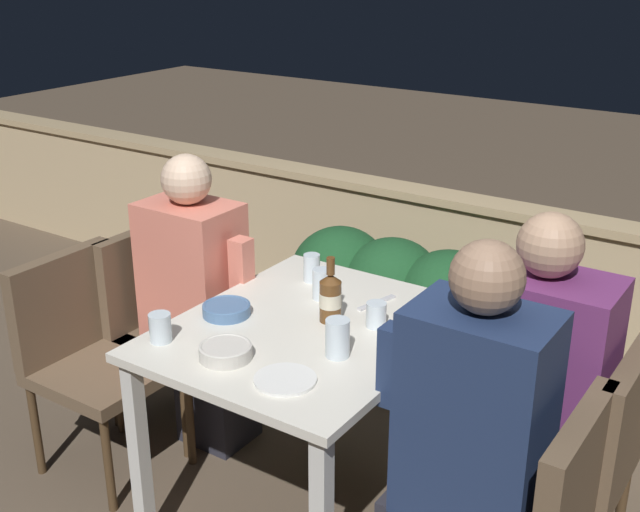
# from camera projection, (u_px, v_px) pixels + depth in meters

# --- Properties ---
(ground_plane) EXTENTS (16.00, 16.00, 0.00)m
(ground_plane) POSITION_uv_depth(u_px,v_px,m) (308.00, 512.00, 2.88)
(ground_plane) COLOR brown
(parapet_wall) EXTENTS (9.00, 0.18, 0.77)m
(parapet_wall) POSITION_uv_depth(u_px,v_px,m) (482.00, 277.00, 3.89)
(parapet_wall) COLOR tan
(parapet_wall) RESTS_ON ground_plane
(dining_table) EXTENTS (0.81, 0.99, 0.74)m
(dining_table) POSITION_uv_depth(u_px,v_px,m) (307.00, 353.00, 2.64)
(dining_table) COLOR silver
(dining_table) RESTS_ON ground_plane
(planter_hedge) EXTENTS (1.00, 0.47, 0.69)m
(planter_hedge) POSITION_uv_depth(u_px,v_px,m) (391.00, 303.00, 3.62)
(planter_hedge) COLOR brown
(planter_hedge) RESTS_ON ground_plane
(chair_left_near) EXTENTS (0.46, 0.45, 0.83)m
(chair_left_near) POSITION_uv_depth(u_px,v_px,m) (86.00, 343.00, 3.01)
(chair_left_near) COLOR brown
(chair_left_near) RESTS_ON ground_plane
(chair_left_far) EXTENTS (0.46, 0.45, 0.83)m
(chair_left_far) POSITION_uv_depth(u_px,v_px,m) (165.00, 311.00, 3.27)
(chair_left_far) COLOR brown
(chair_left_far) RESTS_ON ground_plane
(person_coral_top) EXTENTS (0.47, 0.26, 1.18)m
(person_coral_top) POSITION_uv_depth(u_px,v_px,m) (200.00, 302.00, 3.13)
(person_coral_top) COLOR #282833
(person_coral_top) RESTS_ON ground_plane
(person_navy_jumper) EXTENTS (0.47, 0.26, 1.24)m
(person_navy_jumper) POSITION_uv_depth(u_px,v_px,m) (462.00, 450.00, 2.17)
(person_navy_jumper) COLOR #282833
(person_navy_jumper) RESTS_ON ground_plane
(chair_right_far) EXTENTS (0.46, 0.45, 0.83)m
(chair_right_far) POSITION_uv_depth(u_px,v_px,m) (583.00, 446.00, 2.39)
(chair_right_far) COLOR brown
(chair_right_far) RESTS_ON ground_plane
(person_purple_stripe) EXTENTS (0.50, 0.26, 1.21)m
(person_purple_stripe) POSITION_uv_depth(u_px,v_px,m) (522.00, 398.00, 2.46)
(person_purple_stripe) COLOR #282833
(person_purple_stripe) RESTS_ON ground_plane
(beer_bottle) EXTENTS (0.07, 0.07, 0.22)m
(beer_bottle) POSITION_uv_depth(u_px,v_px,m) (330.00, 297.00, 2.61)
(beer_bottle) COLOR brown
(beer_bottle) RESTS_ON dining_table
(plate_0) EXTENTS (0.18, 0.18, 0.01)m
(plate_0) POSITION_uv_depth(u_px,v_px,m) (285.00, 379.00, 2.28)
(plate_0) COLOR white
(plate_0) RESTS_ON dining_table
(bowl_0) EXTENTS (0.16, 0.16, 0.04)m
(bowl_0) POSITION_uv_depth(u_px,v_px,m) (226.00, 309.00, 2.67)
(bowl_0) COLOR #4C709E
(bowl_0) RESTS_ON dining_table
(bowl_1) EXTENTS (0.16, 0.16, 0.04)m
(bowl_1) POSITION_uv_depth(u_px,v_px,m) (225.00, 351.00, 2.39)
(bowl_1) COLOR beige
(bowl_1) RESTS_ON dining_table
(glass_cup_0) EXTENTS (0.07, 0.07, 0.09)m
(glass_cup_0) POSITION_uv_depth(u_px,v_px,m) (160.00, 328.00, 2.49)
(glass_cup_0) COLOR silver
(glass_cup_0) RESTS_ON dining_table
(glass_cup_1) EXTENTS (0.08, 0.08, 0.08)m
(glass_cup_1) POSITION_uv_depth(u_px,v_px,m) (409.00, 332.00, 2.47)
(glass_cup_1) COLOR silver
(glass_cup_1) RESTS_ON dining_table
(glass_cup_2) EXTENTS (0.07, 0.07, 0.12)m
(glass_cup_2) POSITION_uv_depth(u_px,v_px,m) (338.00, 338.00, 2.39)
(glass_cup_2) COLOR silver
(glass_cup_2) RESTS_ON dining_table
(glass_cup_3) EXTENTS (0.06, 0.06, 0.11)m
(glass_cup_3) POSITION_uv_depth(u_px,v_px,m) (321.00, 284.00, 2.78)
(glass_cup_3) COLOR silver
(glass_cup_3) RESTS_ON dining_table
(glass_cup_4) EXTENTS (0.06, 0.06, 0.10)m
(glass_cup_4) POSITION_uv_depth(u_px,v_px,m) (312.00, 268.00, 2.93)
(glass_cup_4) COLOR silver
(glass_cup_4) RESTS_ON dining_table
(glass_cup_5) EXTENTS (0.07, 0.07, 0.08)m
(glass_cup_5) POSITION_uv_depth(u_px,v_px,m) (376.00, 315.00, 2.59)
(glass_cup_5) COLOR silver
(glass_cup_5) RESTS_ON dining_table
(fork_0) EXTENTS (0.06, 0.17, 0.01)m
(fork_0) POSITION_uv_depth(u_px,v_px,m) (376.00, 303.00, 2.76)
(fork_0) COLOR silver
(fork_0) RESTS_ON dining_table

